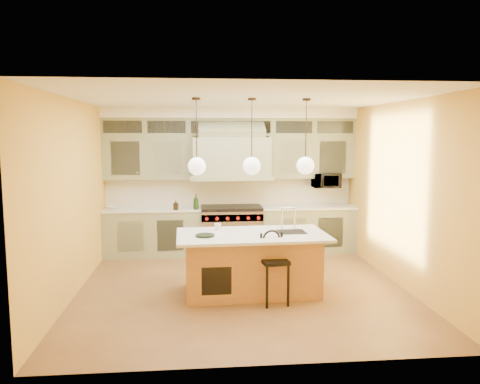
{
  "coord_description": "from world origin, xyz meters",
  "views": [
    {
      "loc": [
        -0.68,
        -7.04,
        2.37
      ],
      "look_at": [
        0.04,
        0.7,
        1.42
      ],
      "focal_mm": 35.0,
      "sensor_mm": 36.0,
      "label": 1
    }
  ],
  "objects": [
    {
      "name": "pendant_center",
      "position": [
        0.12,
        -0.25,
        1.95
      ],
      "size": [
        0.26,
        0.26,
        1.11
      ],
      "color": "#2D2319",
      "rests_on": "ceiling"
    },
    {
      "name": "pendant_left",
      "position": [
        -0.68,
        -0.25,
        1.95
      ],
      "size": [
        0.26,
        0.26,
        1.11
      ],
      "color": "#2D2319",
      "rests_on": "ceiling"
    },
    {
      "name": "back_cabinetry",
      "position": [
        0.0,
        2.23,
        1.43
      ],
      "size": [
        5.0,
        0.77,
        2.9
      ],
      "color": "gray",
      "rests_on": "floor"
    },
    {
      "name": "floor",
      "position": [
        0.0,
        0.0,
        0.0
      ],
      "size": [
        5.0,
        5.0,
        0.0
      ],
      "primitive_type": "plane",
      "color": "brown",
      "rests_on": "ground"
    },
    {
      "name": "wall_left",
      "position": [
        -2.5,
        0.0,
        1.45
      ],
      "size": [
        0.0,
        5.0,
        5.0
      ],
      "primitive_type": "plane",
      "rotation": [
        1.57,
        0.0,
        1.57
      ],
      "color": "gold",
      "rests_on": "ground"
    },
    {
      "name": "fruit_bowl",
      "position": [
        -2.3,
        2.15,
        0.97
      ],
      "size": [
        0.29,
        0.29,
        0.06
      ],
      "primitive_type": "imported",
      "rotation": [
        0.0,
        0.0,
        0.17
      ],
      "color": "silver",
      "rests_on": "back_cabinetry"
    },
    {
      "name": "oil_bottle_a",
      "position": [
        -0.7,
        1.92,
        1.09
      ],
      "size": [
        0.12,
        0.12,
        0.29
      ],
      "primitive_type": "imported",
      "rotation": [
        0.0,
        0.0,
        0.07
      ],
      "color": "black",
      "rests_on": "back_cabinetry"
    },
    {
      "name": "wall_right",
      "position": [
        2.5,
        0.0,
        1.45
      ],
      "size": [
        0.0,
        5.0,
        5.0
      ],
      "primitive_type": "plane",
      "rotation": [
        1.57,
        0.0,
        -1.57
      ],
      "color": "gold",
      "rests_on": "ground"
    },
    {
      "name": "wall_front",
      "position": [
        0.0,
        -2.5,
        1.45
      ],
      "size": [
        5.0,
        0.0,
        5.0
      ],
      "primitive_type": "plane",
      "rotation": [
        -1.57,
        0.0,
        0.0
      ],
      "color": "gold",
      "rests_on": "ground"
    },
    {
      "name": "kitchen_island",
      "position": [
        0.13,
        -0.25,
        0.47
      ],
      "size": [
        2.25,
        1.25,
        1.35
      ],
      "rotation": [
        0.0,
        0.0,
        0.03
      ],
      "color": "#AF6D3E",
      "rests_on": "floor"
    },
    {
      "name": "microwave",
      "position": [
        1.95,
        2.25,
        1.45
      ],
      "size": [
        0.54,
        0.37,
        0.3
      ],
      "primitive_type": "imported",
      "color": "black",
      "rests_on": "back_cabinetry"
    },
    {
      "name": "wall_back",
      "position": [
        0.0,
        2.5,
        1.45
      ],
      "size": [
        5.0,
        0.0,
        5.0
      ],
      "primitive_type": "plane",
      "rotation": [
        1.57,
        0.0,
        0.0
      ],
      "color": "gold",
      "rests_on": "ground"
    },
    {
      "name": "oil_bottle_b",
      "position": [
        -1.09,
        1.92,
        1.04
      ],
      "size": [
        0.1,
        0.1,
        0.19
      ],
      "primitive_type": "imported",
      "rotation": [
        0.0,
        0.0,
        -0.17
      ],
      "color": "black",
      "rests_on": "back_cabinetry"
    },
    {
      "name": "ceiling",
      "position": [
        0.0,
        0.0,
        2.9
      ],
      "size": [
        5.0,
        5.0,
        0.0
      ],
      "primitive_type": "plane",
      "rotation": [
        3.14,
        0.0,
        0.0
      ],
      "color": "white",
      "rests_on": "wall_back"
    },
    {
      "name": "cup",
      "position": [
        -0.37,
        0.02,
        0.97
      ],
      "size": [
        0.12,
        0.12,
        0.1
      ],
      "primitive_type": "imported",
      "rotation": [
        0.0,
        0.0,
        -0.14
      ],
      "color": "silver",
      "rests_on": "kitchen_island"
    },
    {
      "name": "counter_stool",
      "position": [
        0.39,
        -0.71,
        0.58
      ],
      "size": [
        0.41,
        0.41,
        1.03
      ],
      "rotation": [
        0.0,
        0.0,
        0.14
      ],
      "color": "black",
      "rests_on": "floor"
    },
    {
      "name": "range",
      "position": [
        0.0,
        2.14,
        0.49
      ],
      "size": [
        1.2,
        0.74,
        0.96
      ],
      "color": "silver",
      "rests_on": "floor"
    },
    {
      "name": "pendant_right",
      "position": [
        0.92,
        -0.25,
        1.95
      ],
      "size": [
        0.26,
        0.26,
        1.11
      ],
      "color": "#2D2319",
      "rests_on": "ceiling"
    }
  ]
}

